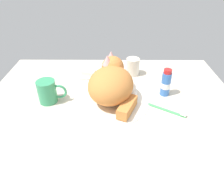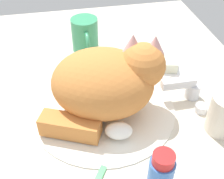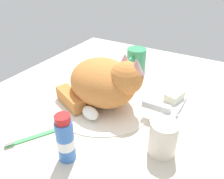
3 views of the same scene
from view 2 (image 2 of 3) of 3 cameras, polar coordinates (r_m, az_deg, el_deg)
ground_plane at (r=67.72cm, az=-1.72°, el=-4.82°), size 110.00×82.50×3.00cm
sink_basin at (r=66.42cm, az=-1.75°, el=-3.70°), size 33.09×33.09×0.69cm
faucet at (r=70.36cm, az=15.05°, el=0.04°), size 13.09×9.97×5.91cm
cat at (r=61.00cm, az=-0.73°, el=1.63°), size 23.69×29.01×17.43cm
coffee_mug at (r=84.67cm, az=-5.40°, el=10.76°), size 12.18×7.71×9.88cm
soap_dish at (r=79.39cm, az=11.14°, el=4.17°), size 9.00×6.40×1.20cm
soap_bar at (r=78.27cm, az=11.32°, el=5.33°), size 7.27×5.54×2.74cm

